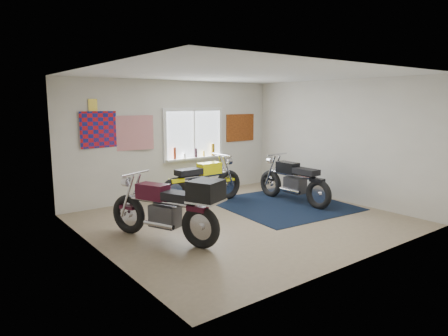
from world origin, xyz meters
TOP-DOWN VIEW (x-y plane):
  - ground at (0.00, 0.00)m, footprint 5.50×5.50m
  - room_shell at (0.00, 0.00)m, footprint 5.50×5.50m
  - navy_rug at (1.41, 0.36)m, footprint 2.70×2.80m
  - window_assembly at (0.50, 2.47)m, footprint 1.66×0.17m
  - oil_bottles at (0.58, 2.40)m, footprint 1.17×0.09m
  - flag_display at (-1.90, 2.48)m, footprint 1.60×0.10m
  - triumph_poster at (1.95, 2.48)m, footprint 0.90×0.03m
  - yellow_triumph at (0.05, 1.46)m, footprint 2.12×0.64m
  - black_chrome_bike at (1.75, 0.37)m, footprint 0.62×2.05m
  - maroon_tourer at (-1.68, -0.23)m, footprint 1.14×2.05m

SIDE VIEW (x-z plane):
  - ground at x=0.00m, z-range 0.00..0.00m
  - navy_rug at x=1.41m, z-range 0.00..0.01m
  - black_chrome_bike at x=1.75m, z-range -0.07..0.98m
  - yellow_triumph at x=0.05m, z-range -0.06..1.00m
  - maroon_tourer at x=-1.68m, z-range 0.02..1.10m
  - oil_bottles at x=0.58m, z-range 0.88..1.18m
  - window_assembly at x=0.50m, z-range 0.74..2.00m
  - triumph_poster at x=1.95m, z-range 1.20..1.90m
  - room_shell at x=0.00m, z-range -1.11..4.39m
  - flag_display at x=-1.90m, z-range 1.56..2.73m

